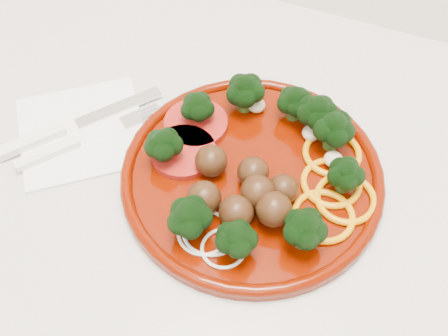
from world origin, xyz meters
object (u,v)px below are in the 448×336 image
at_px(napkin, 82,131).
at_px(fork, 66,146).
at_px(plate, 256,170).
at_px(knife, 60,130).

distance_m(napkin, fork, 0.03).
xyz_separation_m(plate, fork, (-0.22, -0.04, -0.01)).
height_order(knife, fork, knife).
bearing_deg(fork, napkin, 33.31).
height_order(plate, knife, plate).
bearing_deg(napkin, plate, 3.44).
relative_size(napkin, fork, 0.94).
distance_m(knife, fork, 0.03).
xyz_separation_m(knife, fork, (0.02, -0.02, -0.00)).
bearing_deg(napkin, knife, -149.81).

